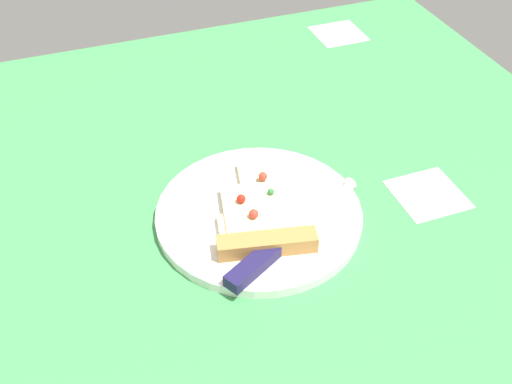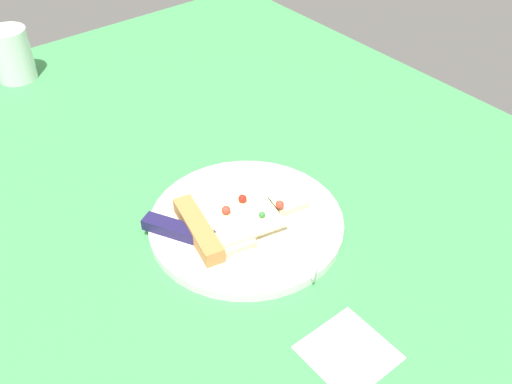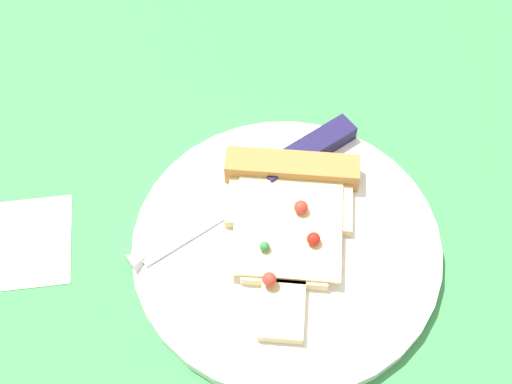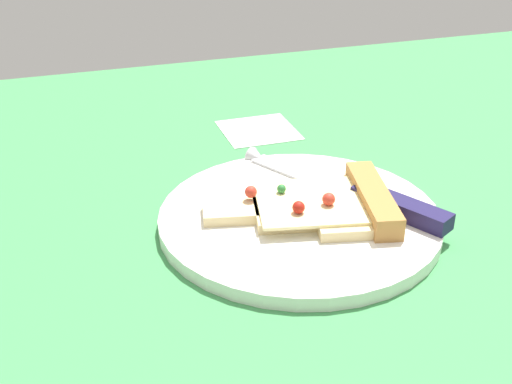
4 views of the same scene
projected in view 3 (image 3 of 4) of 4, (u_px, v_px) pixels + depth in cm
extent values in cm
cube|color=#3D8C4C|center=(359.00, 168.00, 68.33)|extent=(125.32, 125.32, 3.00)
cube|color=white|center=(20.00, 244.00, 62.15)|extent=(9.00, 9.00, 0.20)
cylinder|color=white|center=(286.00, 246.00, 61.16)|extent=(26.65, 26.65, 1.32)
cube|color=beige|center=(290.00, 200.00, 62.35)|extent=(8.19, 12.02, 1.00)
cube|color=beige|center=(286.00, 255.00, 59.37)|extent=(7.00, 8.22, 1.00)
cube|color=beige|center=(282.00, 310.00, 56.65)|extent=(5.84, 4.62, 1.00)
cube|color=#F2E099|center=(288.00, 226.00, 60.18)|extent=(11.72, 11.11, 0.30)
cube|color=#B27A3D|center=(292.00, 169.00, 63.48)|extent=(5.08, 12.28, 2.20)
sphere|color=red|center=(301.00, 207.00, 60.32)|extent=(1.21, 1.21, 1.21)
sphere|color=red|center=(269.00, 279.00, 56.64)|extent=(1.16, 1.16, 1.16)
sphere|color=#2D7A38|center=(265.00, 247.00, 58.42)|extent=(0.86, 0.86, 0.86)
sphere|color=#B21E14|center=(314.00, 239.00, 58.65)|extent=(1.15, 1.15, 1.15)
cube|color=silver|center=(200.00, 223.00, 61.51)|extent=(7.52, 11.48, 0.30)
cone|color=silver|center=(140.00, 259.00, 59.59)|extent=(2.72, 2.72, 2.00)
cube|color=#1E1947|center=(308.00, 153.00, 64.81)|extent=(6.74, 9.83, 1.60)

